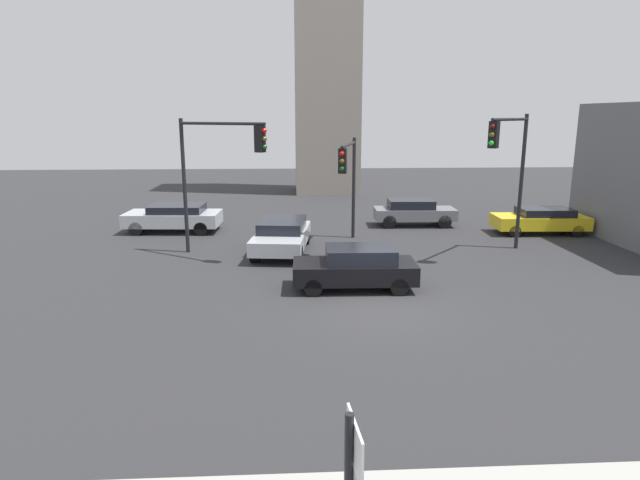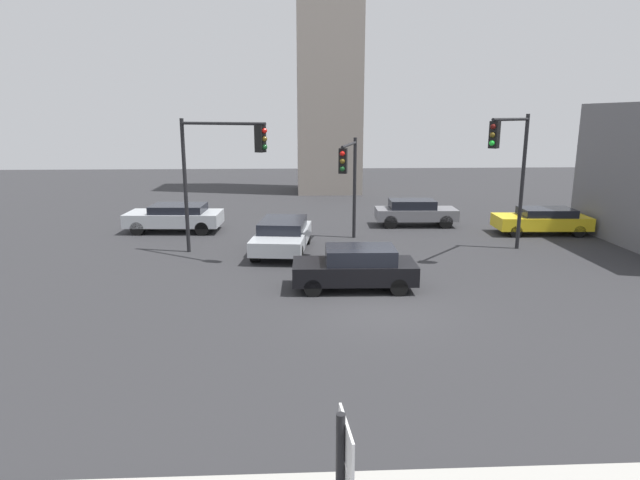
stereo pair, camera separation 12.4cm
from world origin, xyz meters
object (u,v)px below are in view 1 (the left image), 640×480
Objects in this scene: car_0 at (356,267)px; car_4 at (174,217)px; traffic_light_1 at (218,158)px; traffic_light_2 at (348,170)px; car_3 at (282,235)px; traffic_light_0 at (510,156)px; car_1 at (414,212)px; car_2 at (541,220)px.

car_0 is 0.87× the size of car_4.
traffic_light_1 reaches higher than car_0.
car_3 is (-2.91, -0.75, -2.69)m from traffic_light_2.
traffic_light_0 reaches higher than car_1.
car_2 is at bearing -18.93° from car_1.
car_0 reaches higher than car_4.
car_1 is at bearing 66.66° from traffic_light_1.
car_2 is at bearing 47.62° from traffic_light_1.
traffic_light_1 is 1.18× the size of car_4.
car_2 is 0.95× the size of car_4.
traffic_light_1 reaches higher than car_3.
traffic_light_0 reaches higher than traffic_light_1.
traffic_light_2 is 0.99× the size of car_4.
car_4 is (-5.50, 4.48, -0.00)m from car_3.
traffic_light_2 is 9.59m from car_4.
car_0 is at bearing -7.35° from traffic_light_1.
car_2 is at bearing 110.22° from car_3.
traffic_light_0 reaches higher than traffic_light_2.
traffic_light_1 is 5.63m from traffic_light_2.
car_4 is (-14.74, 5.61, -3.42)m from traffic_light_0.
traffic_light_0 is 1.28× the size of car_2.
car_2 is (10.21, 8.20, -0.06)m from car_0.
traffic_light_0 is 1.39× the size of car_0.
car_2 is 13.14m from car_3.
traffic_light_1 reaches higher than car_4.
traffic_light_1 is at bearing -59.72° from traffic_light_2.
traffic_light_2 is 1.11× the size of car_1.
car_1 is (3.99, 4.56, -2.69)m from traffic_light_2.
traffic_light_1 is at bearing -39.37° from car_0.
traffic_light_2 is at bearing 49.91° from traffic_light_1.
traffic_light_1 is 1.31× the size of car_1.
car_3 is (2.45, 0.84, -3.34)m from traffic_light_1.
traffic_light_1 is 6.99m from car_4.
car_0 is 13.09m from car_2.
traffic_light_1 is 1.24× the size of car_2.
car_4 is (-3.06, 5.33, -3.34)m from traffic_light_1.
car_3 is 1.04× the size of car_4.
traffic_light_2 is at bearing -91.93° from car_0.
traffic_light_1 is at bearing 16.63° from car_2.
traffic_light_0 is 8.51m from car_0.
car_3 is at bearing -55.16° from traffic_light_0.
traffic_light_0 is 1.22× the size of car_4.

